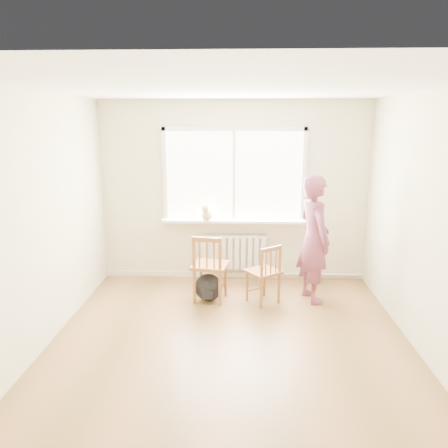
# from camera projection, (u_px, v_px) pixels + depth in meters

# --- Properties ---
(floor) EXTENTS (4.50, 4.50, 0.00)m
(floor) POSITION_uv_depth(u_px,v_px,m) (230.00, 350.00, 4.68)
(floor) COLOR #8F613A
(floor) RESTS_ON ground
(ceiling) EXTENTS (4.50, 4.50, 0.00)m
(ceiling) POSITION_uv_depth(u_px,v_px,m) (231.00, 87.00, 4.06)
(ceiling) COLOR white
(ceiling) RESTS_ON back_wall
(back_wall) EXTENTS (4.00, 0.01, 2.70)m
(back_wall) POSITION_uv_depth(u_px,v_px,m) (234.00, 192.00, 6.56)
(back_wall) COLOR beige
(back_wall) RESTS_ON ground
(window) EXTENTS (2.12, 0.05, 1.42)m
(window) POSITION_uv_depth(u_px,v_px,m) (234.00, 171.00, 6.46)
(window) COLOR white
(window) RESTS_ON back_wall
(windowsill) EXTENTS (2.15, 0.22, 0.04)m
(windowsill) POSITION_uv_depth(u_px,v_px,m) (234.00, 221.00, 6.55)
(windowsill) COLOR white
(windowsill) RESTS_ON back_wall
(radiator) EXTENTS (1.00, 0.12, 0.55)m
(radiator) POSITION_uv_depth(u_px,v_px,m) (234.00, 252.00, 6.68)
(radiator) COLOR white
(radiator) RESTS_ON back_wall
(heating_pipe) EXTENTS (1.40, 0.04, 0.04)m
(heating_pipe) POSITION_uv_depth(u_px,v_px,m) (314.00, 274.00, 6.75)
(heating_pipe) COLOR silver
(heating_pipe) RESTS_ON back_wall
(baseboard) EXTENTS (4.00, 0.03, 0.08)m
(baseboard) POSITION_uv_depth(u_px,v_px,m) (234.00, 275.00, 6.85)
(baseboard) COLOR beige
(baseboard) RESTS_ON ground
(chair_left) EXTENTS (0.53, 0.51, 0.93)m
(chair_left) POSITION_uv_depth(u_px,v_px,m) (209.00, 268.00, 5.84)
(chair_left) COLOR brown
(chair_left) RESTS_ON floor
(chair_right) EXTENTS (0.55, 0.54, 0.81)m
(chair_right) POSITION_uv_depth(u_px,v_px,m) (265.00, 274.00, 5.80)
(chair_right) COLOR brown
(chair_right) RESTS_ON floor
(person) EXTENTS (0.58, 0.72, 1.72)m
(person) POSITION_uv_depth(u_px,v_px,m) (314.00, 239.00, 5.82)
(person) COLOR #CD4451
(person) RESTS_ON floor
(cat) EXTENTS (0.23, 0.43, 0.29)m
(cat) POSITION_uv_depth(u_px,v_px,m) (207.00, 213.00, 6.45)
(cat) COLOR beige
(cat) RESTS_ON windowsill
(backpack) EXTENTS (0.44, 0.38, 0.38)m
(backpack) POSITION_uv_depth(u_px,v_px,m) (208.00, 287.00, 5.93)
(backpack) COLOR black
(backpack) RESTS_ON floor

